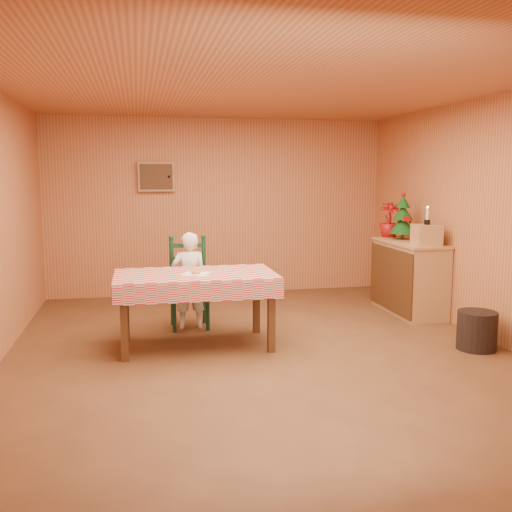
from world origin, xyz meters
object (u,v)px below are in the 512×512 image
at_px(shelf_unit, 409,277).
at_px(crate, 427,235).
at_px(dining_table, 195,281).
at_px(ladder_chair, 189,284).
at_px(storage_bin, 477,330).
at_px(seated_child, 189,280).
at_px(christmas_tree, 403,218).

height_order(shelf_unit, crate, crate).
distance_m(dining_table, ladder_chair, 0.81).
height_order(dining_table, storage_bin, dining_table).
bearing_deg(dining_table, ladder_chair, 90.00).
relative_size(crate, storage_bin, 0.76).
bearing_deg(shelf_unit, ladder_chair, -177.76).
relative_size(shelf_unit, storage_bin, 3.14).
height_order(shelf_unit, storage_bin, shelf_unit).
bearing_deg(shelf_unit, seated_child, -176.62).
distance_m(seated_child, crate, 2.90).
relative_size(christmas_tree, storage_bin, 1.57).
height_order(crate, christmas_tree, christmas_tree).
xyz_separation_m(crate, christmas_tree, (-0.00, 0.65, 0.16)).
relative_size(seated_child, christmas_tree, 1.81).
distance_m(ladder_chair, crate, 2.92).
height_order(ladder_chair, storage_bin, ladder_chair).
relative_size(crate, christmas_tree, 0.48).
distance_m(dining_table, seated_child, 0.74).
relative_size(shelf_unit, christmas_tree, 2.00).
xyz_separation_m(dining_table, crate, (2.85, 0.50, 0.37)).
height_order(ladder_chair, christmas_tree, christmas_tree).
relative_size(ladder_chair, crate, 3.60).
bearing_deg(dining_table, storage_bin, -14.25).
height_order(ladder_chair, crate, crate).
height_order(dining_table, crate, crate).
height_order(dining_table, shelf_unit, shelf_unit).
relative_size(seated_child, storage_bin, 2.85).
xyz_separation_m(ladder_chair, shelf_unit, (2.84, 0.11, -0.04)).
bearing_deg(ladder_chair, dining_table, -90.00).
xyz_separation_m(seated_child, crate, (2.85, -0.23, 0.49)).
xyz_separation_m(dining_table, storage_bin, (2.80, -0.71, -0.49)).
relative_size(seated_child, crate, 3.75).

